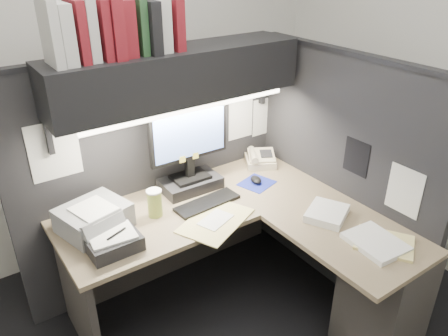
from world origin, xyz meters
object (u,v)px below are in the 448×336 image
Objects in this scene: overhead_shelf at (178,75)px; keyboard at (207,203)px; desk at (292,268)px; telephone at (260,159)px; coffee_cup at (155,204)px; monitor at (190,157)px; printer at (94,218)px; notebook_stack at (113,242)px.

overhead_shelf is 0.80m from keyboard.
desk is 4.03× the size of keyboard.
keyboard reaches higher than desk.
telephone is at bearing 0.08° from overhead_shelf.
keyboard is at bearing -13.13° from coffee_cup.
overhead_shelf reaches higher than telephone.
monitor reaches higher than coffee_cup.
printer is 0.24m from notebook_stack.
coffee_cup reaches higher than telephone.
monitor is 0.32m from keyboard.
printer reaches higher than desk.
telephone reaches higher than desk.
coffee_cup is at bearing -154.23° from monitor.
printer is (-1.29, -0.10, 0.03)m from telephone.
printer is (-0.34, 0.08, -0.01)m from coffee_cup.
desk is 10.59× the size of coffee_cup.
coffee_cup is (-0.32, 0.07, 0.07)m from keyboard.
overhead_shelf is 0.77m from coffee_cup.
overhead_shelf is at bearing 111.79° from desk.
coffee_cup reaches higher than desk.
overhead_shelf reaches higher than notebook_stack.
monitor is 0.71m from printer.
desk is 0.94m from monitor.
coffee_cup is at bearing 26.01° from notebook_stack.
overhead_shelf reaches higher than keyboard.
coffee_cup is at bearing 163.41° from keyboard.
monitor reaches higher than printer.
notebook_stack is at bearing -151.84° from overhead_shelf.
desk is at bearing -65.28° from keyboard.
desk is 4.80× the size of printer.
telephone is at bearing 14.66° from notebook_stack.
desk is 0.91m from coffee_cup.
monitor is at bearing 25.39° from notebook_stack.
overhead_shelf reaches higher than monitor.
monitor is at bearing -17.28° from overhead_shelf.
overhead_shelf is at bearing 28.16° from notebook_stack.
coffee_cup reaches higher than keyboard.
keyboard is (-0.02, -0.23, -0.22)m from monitor.
telephone is at bearing -10.45° from printer.
coffee_cup is (-0.94, -0.17, 0.04)m from telephone.
desk is 1.06m from notebook_stack.
telephone is 0.96m from coffee_cup.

